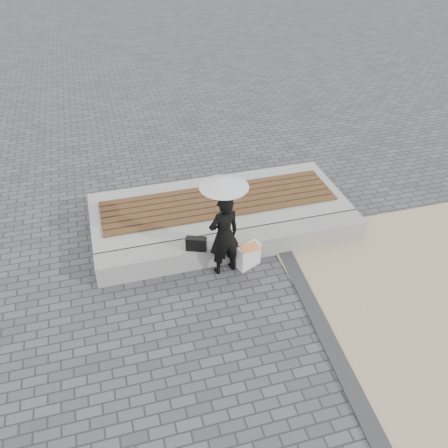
{
  "coord_description": "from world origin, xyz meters",
  "views": [
    {
      "loc": [
        -2.08,
        -4.91,
        5.65
      ],
      "look_at": [
        -0.33,
        1.25,
        1.0
      ],
      "focal_mm": 38.61,
      "sensor_mm": 36.0,
      "label": 1
    }
  ],
  "objects": [
    {
      "name": "magazine",
      "position": [
        0.12,
        1.19,
        0.46
      ],
      "size": [
        0.35,
        0.27,
        0.01
      ],
      "primitive_type": "cube",
      "rotation": [
        0.0,
        0.0,
        0.12
      ],
      "color": "#E82D4E",
      "rests_on": "canvas_tote"
    },
    {
      "name": "seating_ledge",
      "position": [
        0.0,
        1.6,
        0.2
      ],
      "size": [
        5.0,
        0.45,
        0.4
      ],
      "primitive_type": "cube",
      "color": "gray",
      "rests_on": "ground"
    },
    {
      "name": "canvas_tote",
      "position": [
        0.12,
        1.24,
        0.22
      ],
      "size": [
        0.46,
        0.34,
        0.45
      ],
      "primitive_type": "cube",
      "rotation": [
        0.0,
        0.0,
        0.43
      ],
      "color": "silver",
      "rests_on": "ground"
    },
    {
      "name": "handbag",
      "position": [
        -0.77,
        1.45,
        0.53
      ],
      "size": [
        0.38,
        0.25,
        0.25
      ],
      "primitive_type": "cube",
      "rotation": [
        0.0,
        0.0,
        -0.38
      ],
      "color": "black",
      "rests_on": "seating_ledge"
    },
    {
      "name": "edging_band",
      "position": [
        0.75,
        -0.5,
        0.02
      ],
      "size": [
        0.61,
        5.2,
        0.04
      ],
      "primitive_type": "cube",
      "rotation": [
        0.0,
        0.0,
        -0.07
      ],
      "color": "#313134",
      "rests_on": "ground"
    },
    {
      "name": "parasol",
      "position": [
        -0.33,
        1.25,
        1.81
      ],
      "size": [
        0.79,
        0.79,
        1.01
      ],
      "rotation": [
        0.0,
        0.0,
        0.19
      ],
      "color": "#A4A5A9",
      "rests_on": "ground"
    },
    {
      "name": "timber_platform",
      "position": [
        0.0,
        2.8,
        0.2
      ],
      "size": [
        5.0,
        2.0,
        0.4
      ],
      "primitive_type": "cube",
      "color": "#9B9B96",
      "rests_on": "ground"
    },
    {
      "name": "woman",
      "position": [
        -0.33,
        1.25,
        0.77
      ],
      "size": [
        0.62,
        0.48,
        1.53
      ],
      "primitive_type": "imported",
      "rotation": [
        0.0,
        0.0,
        3.36
      ],
      "color": "black",
      "rests_on": "ground"
    },
    {
      "name": "ground",
      "position": [
        0.0,
        0.0,
        0.0
      ],
      "size": [
        80.0,
        80.0,
        0.0
      ],
      "primitive_type": "plane",
      "color": "#4B4B50",
      "rests_on": "ground"
    },
    {
      "name": "timber_decking",
      "position": [
        0.0,
        2.8,
        0.42
      ],
      "size": [
        4.6,
        1.2,
        0.04
      ],
      "primitive_type": null,
      "color": "brown",
      "rests_on": "timber_platform"
    }
  ]
}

